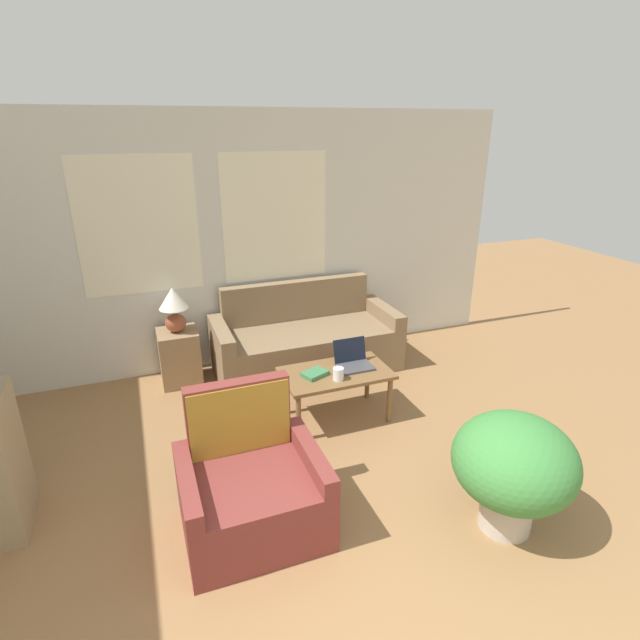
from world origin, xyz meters
TOP-DOWN VIEW (x-y plane):
  - wall_back at (-0.00, 4.20)m, footprint 6.34×0.06m
  - couch at (0.76, 3.78)m, footprint 1.91×0.81m
  - armchair at (-0.32, 1.75)m, footprint 0.88×0.74m
  - side_table at (-0.53, 3.90)m, footprint 0.38×0.38m
  - table_lamp at (-0.53, 3.90)m, footprint 0.28×0.28m
  - coffee_table at (0.68, 2.72)m, footprint 0.93×0.54m
  - laptop at (0.86, 2.77)m, footprint 0.30×0.27m
  - cup_navy at (0.64, 2.58)m, footprint 0.09×0.09m
  - book_red at (0.48, 2.72)m, footprint 0.25×0.21m
  - potted_plant at (1.21, 1.14)m, footprint 0.76×0.76m

SIDE VIEW (x-z plane):
  - armchair at x=-0.32m, z-range -0.19..0.73m
  - side_table at x=-0.53m, z-range 0.00..0.55m
  - couch at x=0.76m, z-range -0.16..0.72m
  - coffee_table at x=0.68m, z-range 0.17..0.63m
  - book_red at x=0.48m, z-range 0.46..0.50m
  - potted_plant at x=1.21m, z-range 0.09..0.88m
  - laptop at x=0.86m, z-range 0.40..0.62m
  - cup_navy at x=0.64m, z-range 0.46..0.57m
  - table_lamp at x=-0.53m, z-range 0.59..1.04m
  - wall_back at x=0.00m, z-range 0.01..2.61m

